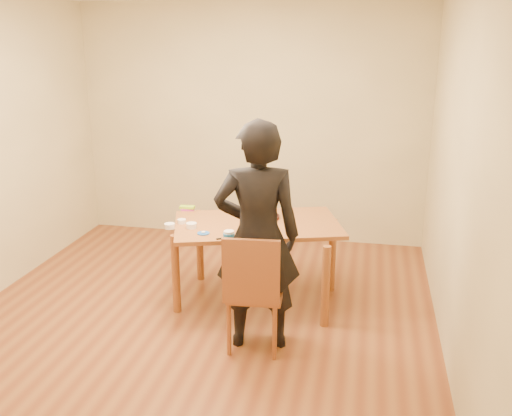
% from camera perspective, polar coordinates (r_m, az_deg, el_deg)
% --- Properties ---
extents(room_shell, '(4.00, 4.50, 2.70)m').
position_cam_1_polar(room_shell, '(4.78, -5.32, 4.98)').
color(room_shell, brown).
rests_on(room_shell, ground).
extents(dining_table, '(1.63, 1.25, 0.04)m').
position_cam_1_polar(dining_table, '(5.02, 0.11, -1.69)').
color(dining_table, brown).
rests_on(dining_table, floor).
extents(dining_chair, '(0.44, 0.44, 0.04)m').
position_cam_1_polar(dining_chair, '(4.40, 0.02, -8.46)').
color(dining_chair, brown).
rests_on(dining_chair, floor).
extents(cake_plate, '(0.29, 0.29, 0.02)m').
position_cam_1_polar(cake_plate, '(5.16, 0.73, -0.86)').
color(cake_plate, '#AB0B1F').
rests_on(cake_plate, dining_table).
extents(cake, '(0.22, 0.22, 0.07)m').
position_cam_1_polar(cake, '(5.14, 0.74, -0.37)').
color(cake, white).
rests_on(cake, cake_plate).
extents(frosting_dome, '(0.21, 0.21, 0.03)m').
position_cam_1_polar(frosting_dome, '(5.13, 0.74, 0.14)').
color(frosting_dome, white).
rests_on(frosting_dome, cake).
extents(frosting_tub, '(0.08, 0.08, 0.07)m').
position_cam_1_polar(frosting_tub, '(4.61, -2.73, -2.74)').
color(frosting_tub, white).
rests_on(frosting_tub, dining_table).
extents(frosting_lid, '(0.10, 0.10, 0.01)m').
position_cam_1_polar(frosting_lid, '(4.77, -5.28, -2.53)').
color(frosting_lid, blue).
rests_on(frosting_lid, dining_table).
extents(frosting_dollop, '(0.04, 0.04, 0.02)m').
position_cam_1_polar(frosting_dollop, '(4.76, -5.28, -2.38)').
color(frosting_dollop, white).
rests_on(frosting_dollop, frosting_lid).
extents(ramekin_green, '(0.09, 0.09, 0.04)m').
position_cam_1_polar(ramekin_green, '(4.93, -8.64, -1.78)').
color(ramekin_green, white).
rests_on(ramekin_green, dining_table).
extents(ramekin_yellow, '(0.07, 0.07, 0.04)m').
position_cam_1_polar(ramekin_yellow, '(5.05, -7.44, -1.32)').
color(ramekin_yellow, white).
rests_on(ramekin_yellow, dining_table).
extents(ramekin_multi, '(0.09, 0.09, 0.04)m').
position_cam_1_polar(ramekin_multi, '(4.91, -6.47, -1.75)').
color(ramekin_multi, white).
rests_on(ramekin_multi, dining_table).
extents(candy_box_pink, '(0.13, 0.08, 0.02)m').
position_cam_1_polar(candy_box_pink, '(5.41, -6.85, -0.13)').
color(candy_box_pink, '#C22D89').
rests_on(candy_box_pink, dining_table).
extents(candy_box_green, '(0.14, 0.07, 0.02)m').
position_cam_1_polar(candy_box_green, '(5.41, -6.89, 0.09)').
color(candy_box_green, green).
rests_on(candy_box_green, candy_box_pink).
extents(spatula, '(0.15, 0.10, 0.01)m').
position_cam_1_polar(spatula, '(4.65, -2.98, -3.00)').
color(spatula, black).
rests_on(spatula, dining_table).
extents(person, '(0.72, 0.55, 1.78)m').
position_cam_1_polar(person, '(4.27, 0.14, -2.88)').
color(person, black).
rests_on(person, floor).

